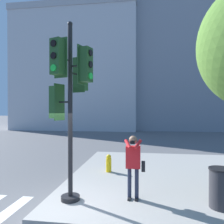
# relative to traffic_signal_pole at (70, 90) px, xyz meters

# --- Properties ---
(ground_plane) EXTENTS (160.00, 160.00, 0.00)m
(ground_plane) POSITION_rel_traffic_signal_pole_xyz_m (-0.22, -0.69, -3.12)
(ground_plane) COLOR #5B5B5E
(sidewalk_corner) EXTENTS (8.00, 8.00, 0.13)m
(sidewalk_corner) POSITION_rel_traffic_signal_pole_xyz_m (3.28, 2.81, -3.06)
(sidewalk_corner) COLOR #9E9B96
(sidewalk_corner) RESTS_ON ground_plane
(traffic_signal_pole) EXTENTS (1.31, 1.30, 4.86)m
(traffic_signal_pole) POSITION_rel_traffic_signal_pole_xyz_m (0.00, 0.00, 0.00)
(traffic_signal_pole) COLOR black
(traffic_signal_pole) RESTS_ON sidewalk_corner
(person_photographer) EXTENTS (0.58, 0.54, 1.75)m
(person_photographer) POSITION_rel_traffic_signal_pole_xyz_m (1.70, 0.32, -1.94)
(person_photographer) COLOR black
(person_photographer) RESTS_ON sidewalk_corner
(fire_hydrant) EXTENTS (0.22, 0.28, 0.69)m
(fire_hydrant) POSITION_rel_traffic_signal_pole_xyz_m (0.60, 2.81, -2.66)
(fire_hydrant) COLOR yellow
(fire_hydrant) RESTS_ON sidewalk_corner
(trash_bin) EXTENTS (0.61, 0.61, 1.00)m
(trash_bin) POSITION_rel_traffic_signal_pole_xyz_m (3.91, 0.09, -2.49)
(trash_bin) COLOR #2D2D33
(trash_bin) RESTS_ON sidewalk_corner
(building_left) EXTENTS (16.17, 10.80, 15.85)m
(building_left) POSITION_rel_traffic_signal_pole_xyz_m (-6.92, 24.74, 4.82)
(building_left) COLOR #BCBCC1
(building_left) RESTS_ON ground_plane
(building_right) EXTENTS (16.51, 12.29, 21.04)m
(building_right) POSITION_rel_traffic_signal_pole_xyz_m (7.73, 26.74, 7.41)
(building_right) COLOR gray
(building_right) RESTS_ON ground_plane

